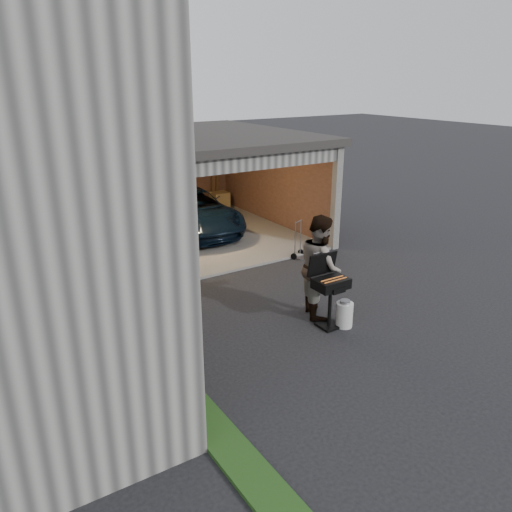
# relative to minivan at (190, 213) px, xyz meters

# --- Properties ---
(ground) EXTENTS (80.00, 80.00, 0.00)m
(ground) POSITION_rel_minivan_xyz_m (-1.29, -6.90, -0.60)
(ground) COLOR black
(ground) RESTS_ON ground
(groundcover_strip) EXTENTS (0.50, 8.00, 0.06)m
(groundcover_strip) POSITION_rel_minivan_xyz_m (-3.54, -7.90, -0.57)
(groundcover_strip) COLOR #193814
(groundcover_strip) RESTS_ON ground
(garage) EXTENTS (6.80, 6.30, 2.90)m
(garage) POSITION_rel_minivan_xyz_m (-0.53, -0.11, 1.27)
(garage) COLOR #605E59
(garage) RESTS_ON ground
(minivan) EXTENTS (2.24, 4.42, 1.20)m
(minivan) POSITION_rel_minivan_xyz_m (0.00, 0.00, 0.00)
(minivan) COLOR black
(minivan) RESTS_ON ground
(woman) EXTENTS (0.65, 0.77, 1.80)m
(woman) POSITION_rel_minivan_xyz_m (-3.39, -6.54, 0.30)
(woman) COLOR silver
(woman) RESTS_ON ground
(man) EXTENTS (1.07, 1.18, 1.97)m
(man) POSITION_rel_minivan_xyz_m (-0.20, -6.13, 0.39)
(man) COLOR #4F231F
(man) RESTS_ON ground
(bbq_grill) EXTENTS (0.61, 0.54, 1.37)m
(bbq_grill) POSITION_rel_minivan_xyz_m (-0.39, -6.65, 0.21)
(bbq_grill) COLOR black
(bbq_grill) RESTS_ON ground
(propane_tank) EXTENTS (0.34, 0.34, 0.47)m
(propane_tank) POSITION_rel_minivan_xyz_m (-0.16, -6.83, -0.36)
(propane_tank) COLOR white
(propane_tank) RESTS_ON ground
(plywood_panel) EXTENTS (0.22, 0.78, 0.86)m
(plywood_panel) POSITION_rel_minivan_xyz_m (-3.69, -5.55, -0.17)
(plywood_panel) COLOR brown
(plywood_panel) RESTS_ON ground
(hand_truck) EXTENTS (0.44, 0.41, 0.97)m
(hand_truck) POSITION_rel_minivan_xyz_m (1.37, -3.44, -0.41)
(hand_truck) COLOR gray
(hand_truck) RESTS_ON ground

